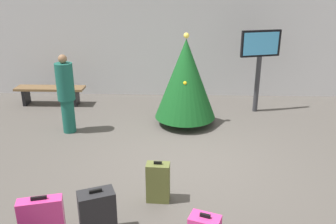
% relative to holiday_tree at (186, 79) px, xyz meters
% --- Properties ---
extents(ground_plane, '(16.00, 16.00, 0.00)m').
position_rel_holiday_tree_xyz_m(ground_plane, '(-0.04, -1.77, -1.06)').
color(ground_plane, '#514C47').
extents(back_wall, '(16.00, 0.20, 2.95)m').
position_rel_holiday_tree_xyz_m(back_wall, '(-0.04, 2.25, 0.42)').
color(back_wall, silver).
rests_on(back_wall, ground_plane).
extents(holiday_tree, '(1.36, 1.36, 2.05)m').
position_rel_holiday_tree_xyz_m(holiday_tree, '(0.00, 0.00, 0.00)').
color(holiday_tree, '#4C3319').
rests_on(holiday_tree, ground_plane).
extents(flight_info_kiosk, '(0.97, 0.35, 2.00)m').
position_rel_holiday_tree_xyz_m(flight_info_kiosk, '(1.77, 0.90, 0.37)').
color(flight_info_kiosk, '#333338').
rests_on(flight_info_kiosk, ground_plane).
extents(waiting_bench, '(1.77, 0.44, 0.48)m').
position_rel_holiday_tree_xyz_m(waiting_bench, '(-3.50, 1.19, -0.69)').
color(waiting_bench, brown).
rests_on(waiting_bench, ground_plane).
extents(traveller_0, '(0.40, 0.40, 1.68)m').
position_rel_holiday_tree_xyz_m(traveller_0, '(-2.50, -0.54, -0.17)').
color(traveller_0, '#19594C').
rests_on(traveller_0, ground_plane).
extents(suitcase_3, '(0.51, 0.41, 0.67)m').
position_rel_holiday_tree_xyz_m(suitcase_3, '(-1.15, -3.80, -0.74)').
color(suitcase_3, '#232326').
rests_on(suitcase_3, ground_plane).
extents(suitcase_5, '(0.35, 0.22, 0.65)m').
position_rel_holiday_tree_xyz_m(suitcase_5, '(-0.43, -3.02, -0.75)').
color(suitcase_5, '#59602D').
rests_on(suitcase_5, ground_plane).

